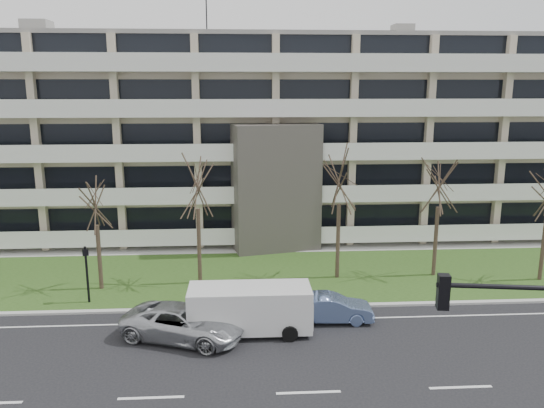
{
  "coord_description": "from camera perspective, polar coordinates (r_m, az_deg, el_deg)",
  "views": [
    {
      "loc": [
        -2.5,
        -18.21,
        11.51
      ],
      "look_at": [
        -0.81,
        10.0,
        5.24
      ],
      "focal_mm": 35.0,
      "sensor_mm": 36.0,
      "label": 1
    }
  ],
  "objects": [
    {
      "name": "ground",
      "position": [
        21.69,
        3.94,
        -19.58
      ],
      "size": [
        160.0,
        160.0,
        0.0
      ],
      "primitive_type": "plane",
      "color": "black",
      "rests_on": "ground"
    },
    {
      "name": "grass_verge",
      "position": [
        33.35,
        1.09,
        -7.63
      ],
      "size": [
        90.0,
        10.0,
        0.06
      ],
      "primitive_type": "cube",
      "color": "#264316",
      "rests_on": "ground"
    },
    {
      "name": "curb",
      "position": [
        28.71,
        1.88,
        -11.0
      ],
      "size": [
        90.0,
        0.35,
        0.12
      ],
      "primitive_type": "cube",
      "color": "#B2B2AD",
      "rests_on": "ground"
    },
    {
      "name": "sidewalk",
      "position": [
        38.54,
        0.44,
        -4.81
      ],
      "size": [
        90.0,
        2.0,
        0.08
      ],
      "primitive_type": "cube",
      "color": "#B2B2AD",
      "rests_on": "ground"
    },
    {
      "name": "lane_edge_line",
      "position": [
        27.37,
        2.18,
        -12.36
      ],
      "size": [
        90.0,
        0.12,
        0.01
      ],
      "primitive_type": "cube",
      "color": "white",
      "rests_on": "ground"
    },
    {
      "name": "apartment_building",
      "position": [
        43.78,
        -0.16,
        7.4
      ],
      "size": [
        60.5,
        15.1,
        18.75
      ],
      "color": "beige",
      "rests_on": "ground"
    },
    {
      "name": "silver_pickup",
      "position": [
        25.55,
        -9.51,
        -12.48
      ],
      "size": [
        6.26,
        4.39,
        1.59
      ],
      "primitive_type": "imported",
      "rotation": [
        0.0,
        0.0,
        1.23
      ],
      "color": "#B2B5BA",
      "rests_on": "ground"
    },
    {
      "name": "blue_sedan",
      "position": [
        27.15,
        6.34,
        -11.07
      ],
      "size": [
        4.25,
        1.67,
        1.38
      ],
      "primitive_type": "imported",
      "rotation": [
        0.0,
        0.0,
        1.52
      ],
      "color": "#6981B6",
      "rests_on": "ground"
    },
    {
      "name": "white_van",
      "position": [
        25.65,
        -2.23,
        -10.84
      ],
      "size": [
        5.83,
        2.43,
        2.26
      ],
      "rotation": [
        0.0,
        0.0,
        -0.0
      ],
      "color": "silver",
      "rests_on": "ground"
    },
    {
      "name": "pedestrian_signal",
      "position": [
        30.27,
        -19.32,
        -6.45
      ],
      "size": [
        0.37,
        0.34,
        3.21
      ],
      "rotation": [
        0.0,
        0.0,
        0.41
      ],
      "color": "black",
      "rests_on": "ground"
    },
    {
      "name": "tree_2",
      "position": [
        31.26,
        -18.49,
        0.48
      ],
      "size": [
        3.44,
        3.44,
        6.88
      ],
      "color": "#382B21",
      "rests_on": "ground"
    },
    {
      "name": "tree_3",
      "position": [
        30.64,
        -8.07,
        2.75
      ],
      "size": [
        4.1,
        4.1,
        8.21
      ],
      "color": "#382B21",
      "rests_on": "ground"
    },
    {
      "name": "tree_4",
      "position": [
        31.53,
        7.31,
        3.2
      ],
      "size": [
        4.16,
        4.16,
        8.31
      ],
      "color": "#382B21",
      "rests_on": "ground"
    },
    {
      "name": "tree_5",
      "position": [
        33.29,
        17.61,
        2.56
      ],
      "size": [
        3.92,
        3.92,
        7.84
      ],
      "color": "#382B21",
      "rests_on": "ground"
    }
  ]
}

